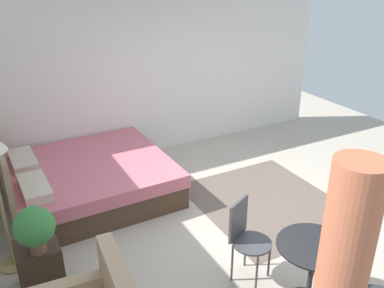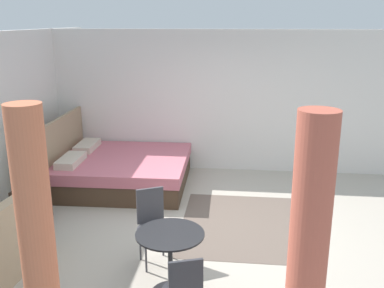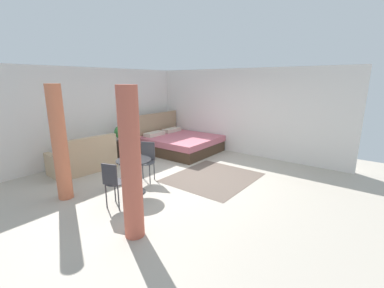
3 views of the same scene
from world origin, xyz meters
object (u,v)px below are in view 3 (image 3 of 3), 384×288
couch (83,160)px  balcony_table (134,170)px  floor_lamp (130,110)px  cafe_chair_near_couch (113,181)px  potted_plant (121,132)px  vase (127,138)px  nightstand (125,149)px  bed (179,143)px  cafe_chair_near_window (147,158)px

couch → balcony_table: (-0.05, -2.09, 0.20)m
floor_lamp → cafe_chair_near_couch: (-2.68, -2.74, -0.86)m
potted_plant → vase: potted_plant is taller
balcony_table → cafe_chair_near_couch: 0.72m
couch → nightstand: size_ratio=3.13×
bed → couch: size_ratio=1.41×
floor_lamp → vase: bearing=-148.1°
couch → balcony_table: size_ratio=2.24×
floor_lamp → balcony_table: floor_lamp is taller
balcony_table → floor_lamp: bearing=51.5°
cafe_chair_near_couch → vase: bearing=47.4°
bed → vase: size_ratio=13.93×
potted_plant → balcony_table: 2.68m
potted_plant → floor_lamp: 0.87m
vase → cafe_chair_near_couch: bearing=-132.6°
bed → floor_lamp: 1.90m
bed → vase: bearing=148.9°
vase → balcony_table: (-1.63, -2.28, -0.09)m
bed → cafe_chair_near_window: 2.67m
cafe_chair_near_couch → potted_plant: bearing=50.1°
potted_plant → cafe_chair_near_couch: 3.27m
bed → nightstand: size_ratio=4.42×
balcony_table → potted_plant: bearing=58.2°
nightstand → potted_plant: size_ratio=1.05×
balcony_table → vase: bearing=54.5°
cafe_chair_near_couch → couch: bearing=72.5°
floor_lamp → couch: bearing=-167.9°
nightstand → cafe_chair_near_window: bearing=-113.5°
floor_lamp → cafe_chair_near_couch: 3.93m
floor_lamp → balcony_table: (-2.00, -2.51, -0.89)m
potted_plant → cafe_chair_near_window: bearing=-111.2°
couch → nightstand: (1.45, 0.18, -0.05)m
couch → vase: (1.57, 0.18, 0.29)m
vase → cafe_chair_near_couch: size_ratio=0.19×
bed → floor_lamp: size_ratio=1.38×
bed → cafe_chair_near_couch: size_ratio=2.60×
cafe_chair_near_couch → floor_lamp: bearing=45.7°
couch → nightstand: couch is taller
balcony_table → cafe_chair_near_window: cafe_chair_near_window is taller
potted_plant → balcony_table: size_ratio=0.68×
couch → floor_lamp: size_ratio=0.98×
couch → potted_plant: bearing=7.3°
bed → vase: 1.72m
bed → floor_lamp: floor_lamp is taller
floor_lamp → balcony_table: size_ratio=2.28×
nightstand → cafe_chair_near_window: cafe_chair_near_window is taller
cafe_chair_near_window → cafe_chair_near_couch: size_ratio=1.04×
vase → floor_lamp: size_ratio=0.10×
couch → potted_plant: 1.45m
potted_plant → cafe_chair_near_couch: (-2.09, -2.50, -0.26)m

